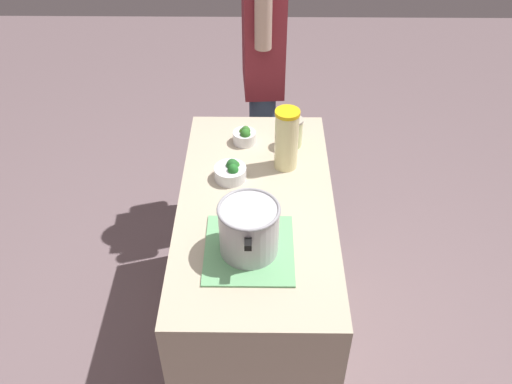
% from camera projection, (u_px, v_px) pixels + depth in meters
% --- Properties ---
extents(ground_plane, '(8.00, 8.00, 0.00)m').
position_uv_depth(ground_plane, '(256.00, 338.00, 2.78)').
color(ground_plane, slate).
extents(counter_slab, '(1.23, 0.62, 0.92)m').
position_uv_depth(counter_slab, '(256.00, 278.00, 2.48)').
color(counter_slab, '#BCAF94').
rests_on(counter_slab, ground_plane).
extents(dish_cloth, '(0.35, 0.32, 0.01)m').
position_uv_depth(dish_cloth, '(249.00, 249.00, 1.98)').
color(dish_cloth, '#6EB678').
rests_on(dish_cloth, counter_slab).
extents(cooking_pot, '(0.29, 0.22, 0.20)m').
position_uv_depth(cooking_pot, '(249.00, 228.00, 1.91)').
color(cooking_pot, '#B7B7BC').
rests_on(cooking_pot, dish_cloth).
extents(lemonade_pitcher, '(0.10, 0.10, 0.27)m').
position_uv_depth(lemonade_pitcher, '(286.00, 139.00, 2.27)').
color(lemonade_pitcher, beige).
rests_on(lemonade_pitcher, counter_slab).
extents(mason_jar, '(0.08, 0.08, 0.14)m').
position_uv_depth(mason_jar, '(294.00, 132.00, 2.43)').
color(mason_jar, beige).
rests_on(mason_jar, counter_slab).
extents(broccoli_bowl_front, '(0.13, 0.13, 0.08)m').
position_uv_depth(broccoli_bowl_front, '(231.00, 171.00, 2.28)').
color(broccoli_bowl_front, silver).
rests_on(broccoli_bowl_front, counter_slab).
extents(broccoli_bowl_center, '(0.10, 0.10, 0.08)m').
position_uv_depth(broccoli_bowl_center, '(245.00, 136.00, 2.47)').
color(broccoli_bowl_center, silver).
rests_on(broccoli_bowl_center, counter_slab).
extents(person_cook, '(0.50, 0.22, 1.70)m').
position_uv_depth(person_cook, '(263.00, 76.00, 2.91)').
color(person_cook, '#34445D').
rests_on(person_cook, ground_plane).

